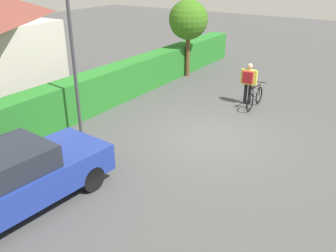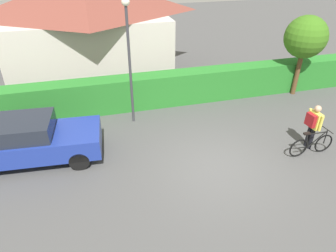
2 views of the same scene
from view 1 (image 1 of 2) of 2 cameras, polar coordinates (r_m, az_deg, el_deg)
name	(u,v)px [view 1 (image 1 of 2)]	position (r m, az deg, el deg)	size (l,w,h in m)	color
ground_plane	(211,138)	(11.82, 6.71, -1.79)	(60.00, 60.00, 0.00)	#474747
hedge_row	(98,90)	(14.18, -10.82, 5.44)	(20.55, 0.90, 1.40)	#267427
parked_car_near	(10,179)	(8.76, -23.20, -7.57)	(4.47, 2.06, 1.51)	navy
bicycle	(255,98)	(14.47, 13.27, 4.24)	(1.68, 0.50, 0.91)	black
person_rider	(248,80)	(14.57, 12.35, 6.98)	(0.36, 0.66, 1.63)	black
street_lamp	(72,42)	(11.38, -14.69, 12.43)	(0.28, 0.28, 4.66)	#38383D
tree_kerbside	(188,20)	(17.85, 3.17, 16.03)	(1.83, 1.83, 3.60)	brown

